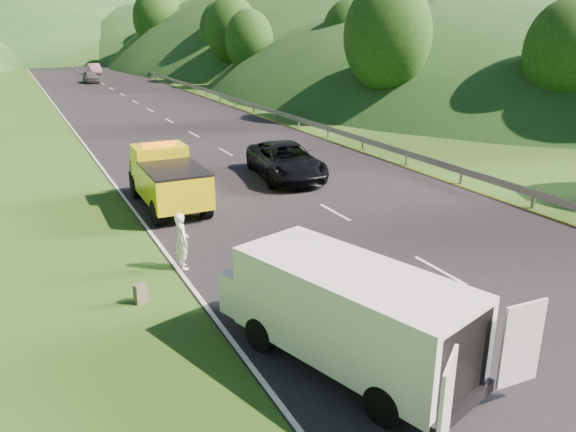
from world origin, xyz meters
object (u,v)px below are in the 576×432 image
spare_tire (421,374)px  passing_suv (286,178)px  woman (184,268)px  suitcase (141,293)px  child (280,283)px  tow_truck (167,178)px  worker (436,399)px  white_van (345,311)px

spare_tire → passing_suv: passing_suv is taller
woman → suitcase: bearing=135.6°
suitcase → child: bearing=-8.8°
tow_truck → child: bearing=-82.8°
child → worker: (0.51, -5.99, 0.00)m
child → suitcase: suitcase is taller
tow_truck → worker: bearing=-83.4°
tow_truck → spare_tire: tow_truck is taller
white_van → spare_tire: bearing=-56.7°
tow_truck → child: tow_truck is taller
white_van → worker: 2.45m
white_van → tow_truck: bearing=74.8°
woman → spare_tire: 7.94m
spare_tire → tow_truck: bearing=97.2°
white_van → worker: (1.00, -1.83, -1.28)m
white_van → passing_suv: (5.67, 14.26, -1.28)m
suitcase → spare_tire: size_ratio=0.88×
woman → passing_suv: (7.32, 7.91, 0.00)m
worker → suitcase: bearing=97.4°
child → suitcase: size_ratio=1.74×
white_van → woman: 6.69m
tow_truck → white_van: 12.42m
child → suitcase: (-3.75, 0.58, 0.27)m
tow_truck → passing_suv: bearing=17.6°
worker → passing_suv: 16.76m
child → white_van: bearing=-58.6°
white_van → child: (0.49, 4.16, -1.28)m
tow_truck → child: (0.93, -8.26, -1.18)m
child → worker: 6.01m
white_van → suitcase: white_van is taller
white_van → suitcase: (-3.26, 4.74, -1.01)m
passing_suv → worker: bearing=-97.2°
spare_tire → passing_suv: (4.41, 15.30, 0.00)m
suitcase → spare_tire: (4.52, -5.77, -0.27)m
worker → passing_suv: size_ratio=0.29×
tow_truck → child: 8.39m
tow_truck → worker: 14.37m
tow_truck → woman: bearing=-100.4°
woman → spare_tire: size_ratio=2.85×
white_van → woman: (-1.64, 6.35, -1.28)m
tow_truck → worker: (1.44, -14.25, -1.18)m
tow_truck → woman: size_ratio=3.28×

